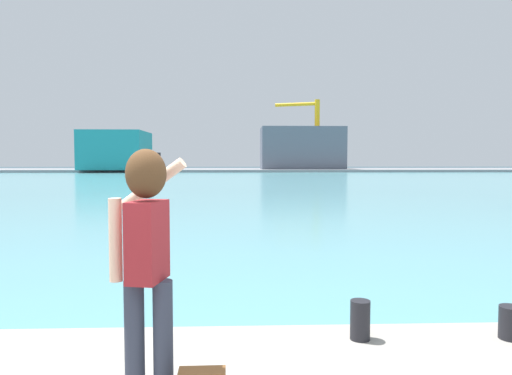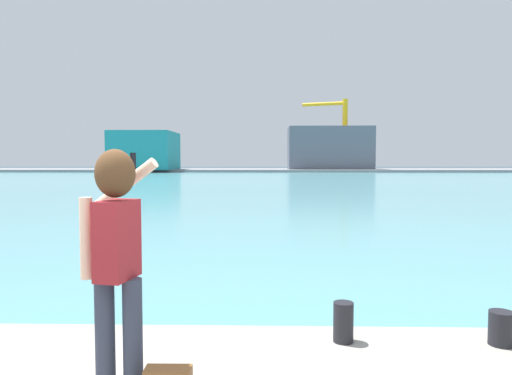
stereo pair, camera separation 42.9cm
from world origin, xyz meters
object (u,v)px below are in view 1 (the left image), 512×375
Objects in this scene: harbor_bollard at (360,320)px; warehouse_right at (302,148)px; port_crane at (312,127)px; harbor_bollard_2 at (511,323)px; warehouse_left at (116,151)px; person_photographer at (146,246)px.

warehouse_right is (11.76, 89.00, 3.90)m from harbor_bollard.
harbor_bollard_2 is at bearing -97.91° from port_crane.
warehouse_right is (35.80, 4.39, 0.58)m from warehouse_left.
person_photographer is 91.01m from warehouse_right.
harbor_bollard is 1.41m from harbor_bollard_2.
harbor_bollard is (1.77, 0.95, -0.88)m from person_photographer.
warehouse_left is (-25.45, 84.65, 3.35)m from harbor_bollard_2.
harbor_bollard_2 is 0.02× the size of warehouse_left.
warehouse_left is 36.08m from warehouse_right.
warehouse_right is (10.35, 89.04, 3.93)m from harbor_bollard_2.
port_crane is at bearing 82.09° from harbor_bollard_2.
warehouse_left is at bearing 106.74° from harbor_bollard_2.
harbor_bollard is at bearing -98.81° from port_crane.
harbor_bollard_2 is (1.41, -0.04, -0.03)m from harbor_bollard.
warehouse_right is at bearing 83.37° from harbor_bollard_2.
harbor_bollard is 0.03× the size of warehouse_left.
warehouse_right reaches higher than harbor_bollard.
warehouse_right is at bearing 82.48° from harbor_bollard.
person_photographer is 0.13× the size of port_crane.
harbor_bollard_2 is 89.15m from port_crane.
person_photographer is 2.19m from harbor_bollard.
person_photographer is 0.14× the size of warehouse_left.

